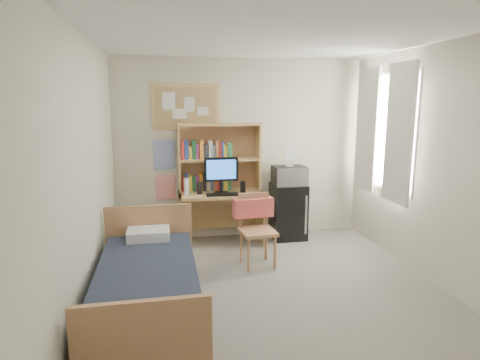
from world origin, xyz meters
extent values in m
cube|color=gray|center=(0.00, 0.00, -0.01)|extent=(3.60, 4.20, 0.02)
cube|color=white|center=(0.00, 0.00, 2.60)|extent=(3.60, 4.20, 0.02)
cube|color=beige|center=(0.00, 2.10, 1.30)|extent=(3.60, 0.04, 2.60)
cube|color=beige|center=(0.00, -2.10, 1.30)|extent=(3.60, 0.04, 2.60)
cube|color=beige|center=(-1.80, 0.00, 1.30)|extent=(0.04, 4.20, 2.60)
cube|color=beige|center=(1.80, 0.00, 1.30)|extent=(0.04, 4.20, 2.60)
cube|color=white|center=(1.75, 1.20, 1.60)|extent=(0.10, 1.40, 1.70)
cube|color=silver|center=(1.72, 0.80, 1.60)|extent=(0.04, 0.55, 1.70)
cube|color=silver|center=(1.72, 1.60, 1.60)|extent=(0.04, 0.55, 1.70)
cube|color=tan|center=(-0.78, 2.08, 1.92)|extent=(0.94, 0.03, 0.64)
cube|color=#2A47A8|center=(-1.10, 2.09, 1.25)|extent=(0.30, 0.01, 0.42)
cube|color=red|center=(-1.10, 2.09, 0.78)|extent=(0.28, 0.01, 0.36)
cube|color=tan|center=(-0.34, 1.78, 0.37)|extent=(1.20, 0.61, 0.74)
cube|color=#B17E54|center=(-0.01, 0.88, 0.44)|extent=(0.48, 0.48, 0.89)
cube|color=black|center=(0.66, 1.84, 0.40)|extent=(0.48, 0.48, 0.81)
cube|color=#1A202F|center=(-1.28, -0.11, 0.25)|extent=(0.95, 1.86, 0.51)
cube|color=tan|center=(-0.34, 1.93, 1.22)|extent=(1.16, 0.31, 0.95)
cube|color=black|center=(-0.34, 1.72, 0.99)|extent=(0.46, 0.04, 0.49)
cube|color=black|center=(-0.34, 1.58, 0.75)|extent=(0.44, 0.15, 0.02)
cube|color=black|center=(-0.64, 1.73, 0.82)|extent=(0.07, 0.07, 0.17)
cube|color=black|center=(-0.04, 1.72, 0.82)|extent=(0.07, 0.07, 0.16)
cylinder|color=white|center=(-0.82, 1.69, 0.86)|extent=(0.07, 0.07, 0.23)
cube|color=#DF5A55|center=(-0.03, 1.08, 0.69)|extent=(0.51, 0.19, 0.24)
cube|color=silver|center=(0.66, 1.82, 0.94)|extent=(0.46, 0.35, 0.27)
cylinder|color=white|center=(0.66, 1.82, 1.21)|extent=(0.22, 0.22, 0.27)
cube|color=white|center=(-1.29, 0.64, 0.56)|extent=(0.46, 0.32, 0.11)
camera|label=1|loc=(-1.06, -3.65, 1.96)|focal=30.00mm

